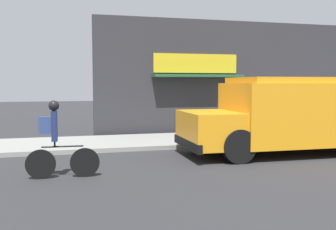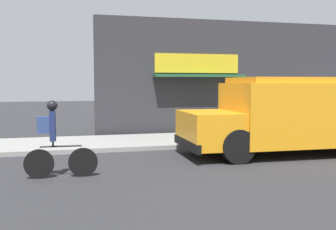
# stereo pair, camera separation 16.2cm
# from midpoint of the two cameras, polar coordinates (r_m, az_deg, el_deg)

# --- Properties ---
(ground_plane) EXTENTS (70.00, 70.00, 0.00)m
(ground_plane) POSITION_cam_midpoint_polar(r_m,az_deg,el_deg) (13.83, 16.37, -4.11)
(ground_plane) COLOR #2B2B2D
(sidewalk) EXTENTS (28.00, 2.97, 0.14)m
(sidewalk) POSITION_cam_midpoint_polar(r_m,az_deg,el_deg) (15.09, 13.40, -3.07)
(sidewalk) COLOR gray
(sidewalk) RESTS_ON ground_plane
(storefront) EXTENTS (12.21, 0.77, 4.58)m
(storefront) POSITION_cam_midpoint_polar(r_m,az_deg,el_deg) (16.56, 10.25, 5.40)
(storefront) COLOR #2D2D33
(storefront) RESTS_ON ground_plane
(school_bus) EXTENTS (5.98, 2.85, 2.22)m
(school_bus) POSITION_cam_midpoint_polar(r_m,az_deg,el_deg) (12.00, 17.26, 0.18)
(school_bus) COLOR orange
(school_bus) RESTS_ON ground_plane
(cyclist) EXTENTS (1.57, 0.23, 1.69)m
(cyclist) POSITION_cam_midpoint_polar(r_m,az_deg,el_deg) (8.82, -16.37, -3.47)
(cyclist) COLOR black
(cyclist) RESTS_ON ground_plane
(trash_bin) EXTENTS (0.56, 0.56, 0.76)m
(trash_bin) POSITION_cam_midpoint_polar(r_m,az_deg,el_deg) (15.21, 6.04, -1.21)
(trash_bin) COLOR #2D5138
(trash_bin) RESTS_ON sidewalk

